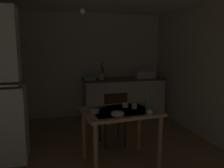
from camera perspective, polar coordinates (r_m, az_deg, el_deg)
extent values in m
plane|color=#8E704B|center=(3.61, -4.63, -17.79)|extent=(5.33, 5.33, 0.00)
cube|color=beige|center=(5.42, -8.96, 4.46)|extent=(4.19, 0.10, 2.38)
cube|color=beige|center=(4.14, 24.95, 2.20)|extent=(0.10, 4.43, 2.38)
cube|color=silver|center=(5.39, 2.85, -3.56)|extent=(1.83, 0.60, 0.87)
cube|color=#535245|center=(5.31, 2.89, 1.20)|extent=(1.86, 0.63, 0.03)
sphere|color=#2D2823|center=(5.01, 0.93, -4.03)|extent=(0.02, 0.02, 0.02)
cube|color=white|center=(5.47, 7.87, 2.32)|extent=(0.44, 0.34, 0.15)
cube|color=black|center=(5.46, 7.89, 3.06)|extent=(0.38, 0.28, 0.01)
cylinder|color=#B21E19|center=(5.21, -2.38, 2.77)|extent=(0.05, 0.05, 0.28)
cylinder|color=#B21E19|center=(5.13, -2.22, 3.80)|extent=(0.03, 0.12, 0.03)
cylinder|color=red|center=(5.25, -2.54, 4.91)|extent=(0.02, 0.16, 0.12)
cylinder|color=#ADD1C1|center=(5.07, -5.49, 1.37)|extent=(0.26, 0.26, 0.07)
cylinder|color=beige|center=(5.13, -2.68, 1.86)|extent=(0.12, 0.12, 0.13)
cube|color=#A98059|center=(3.17, 2.10, -6.81)|extent=(1.07, 0.83, 0.04)
cube|color=silver|center=(3.16, 2.11, -6.52)|extent=(0.83, 0.65, 0.00)
cylinder|color=#A4845A|center=(2.90, -4.09, -16.70)|extent=(0.06, 0.06, 0.74)
cylinder|color=#AB7B5E|center=(3.23, 11.78, -14.06)|extent=(0.06, 0.06, 0.74)
cylinder|color=tan|center=(3.45, -6.94, -12.31)|extent=(0.06, 0.06, 0.74)
cylinder|color=#A78556|center=(3.73, 6.71, -10.61)|extent=(0.06, 0.06, 0.74)
cube|color=#33281A|center=(3.90, 0.08, -8.62)|extent=(0.42, 0.42, 0.03)
cube|color=#35271C|center=(3.66, 0.98, -5.85)|extent=(0.38, 0.04, 0.46)
cylinder|color=#33281A|center=(4.18, 1.61, -10.68)|extent=(0.04, 0.04, 0.42)
cylinder|color=#33281A|center=(4.08, -2.98, -11.17)|extent=(0.04, 0.04, 0.42)
cylinder|color=#33281A|center=(3.88, 3.32, -12.31)|extent=(0.04, 0.04, 0.42)
cylinder|color=#33281A|center=(3.78, -1.63, -12.90)|extent=(0.04, 0.04, 0.42)
cylinder|color=#ADD1C1|center=(3.03, -4.36, -6.69)|extent=(0.12, 0.12, 0.05)
cylinder|color=white|center=(2.94, 1.35, -7.32)|extent=(0.16, 0.16, 0.04)
cylinder|color=white|center=(3.32, 3.32, -5.22)|extent=(0.08, 0.08, 0.06)
cylinder|color=#9EB2C6|center=(3.03, 9.19, -6.82)|extent=(0.09, 0.09, 0.06)
cylinder|color=#ADD1C1|center=(3.25, 5.57, -5.45)|extent=(0.08, 0.08, 0.07)
cylinder|color=#4C7F56|center=(3.14, 8.82, -4.69)|extent=(0.06, 0.06, 0.22)
cylinder|color=#4C7F56|center=(3.11, 8.89, -2.13)|extent=(0.03, 0.03, 0.07)
cube|color=silver|center=(3.21, -5.73, -6.25)|extent=(0.17, 0.06, 0.00)
cube|color=beige|center=(3.29, -2.48, -5.82)|extent=(0.09, 0.11, 0.00)
sphere|color=#F9EFCC|center=(3.09, -7.28, 17.37)|extent=(0.08, 0.08, 0.08)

